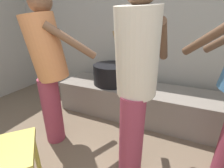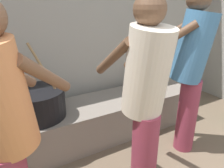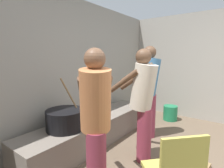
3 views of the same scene
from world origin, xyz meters
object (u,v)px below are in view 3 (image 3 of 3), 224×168
cooking_pot_main (65,119)px  bucket_green_plastic (170,113)px  cook_in_blue_shirt (149,86)px  cook_in_orange_shirt (96,117)px  cook_in_cream_shirt (143,99)px

cooking_pot_main → bucket_green_plastic: size_ratio=2.17×
cook_in_blue_shirt → cook_in_orange_shirt: cook_in_blue_shirt is taller
cooking_pot_main → cook_in_orange_shirt: 0.96m
cook_in_orange_shirt → bucket_green_plastic: cook_in_orange_shirt is taller
cook_in_cream_shirt → cook_in_orange_shirt: size_ratio=1.02×
cooking_pot_main → cook_in_orange_shirt: (-0.30, -0.86, 0.30)m
cook_in_blue_shirt → cook_in_orange_shirt: size_ratio=1.07×
cooking_pot_main → cook_in_orange_shirt: bearing=-109.2°
cook_in_blue_shirt → cook_in_cream_shirt: bearing=-161.0°
cooking_pot_main → cook_in_blue_shirt: size_ratio=0.45×
cook_in_orange_shirt → bucket_green_plastic: 2.85m
cook_in_cream_shirt → bucket_green_plastic: (1.86, 0.21, -0.73)m
cook_in_blue_shirt → bucket_green_plastic: size_ratio=4.86×
cooking_pot_main → bucket_green_plastic: 2.59m
cooking_pot_main → cook_in_cream_shirt: cook_in_cream_shirt is taller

